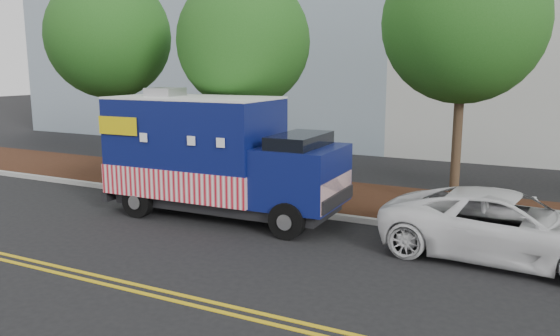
% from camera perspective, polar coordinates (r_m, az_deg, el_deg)
% --- Properties ---
extents(ground, '(120.00, 120.00, 0.00)m').
position_cam_1_polar(ground, '(15.25, -9.62, -4.81)').
color(ground, black).
rests_on(ground, ground).
extents(curb, '(120.00, 0.18, 0.15)m').
position_cam_1_polar(curb, '(16.33, -6.71, -3.43)').
color(curb, '#9E9E99').
rests_on(curb, ground).
extents(mulch_strip, '(120.00, 4.00, 0.15)m').
position_cam_1_polar(mulch_strip, '(18.07, -3.02, -2.02)').
color(mulch_strip, black).
rests_on(mulch_strip, ground).
extents(centerline_near, '(120.00, 0.10, 0.01)m').
position_cam_1_polar(centerline_near, '(12.15, -22.38, -9.46)').
color(centerline_near, gold).
rests_on(centerline_near, ground).
extents(centerline_far, '(120.00, 0.10, 0.01)m').
position_cam_1_polar(centerline_far, '(12.00, -23.29, -9.77)').
color(centerline_far, gold).
rests_on(centerline_far, ground).
extents(tree_a, '(4.39, 4.39, 7.25)m').
position_cam_1_polar(tree_a, '(20.80, -17.45, 12.96)').
color(tree_a, '#38281C').
rests_on(tree_a, ground).
extents(tree_b, '(4.13, 4.13, 6.82)m').
position_cam_1_polar(tree_b, '(17.24, -3.85, 13.00)').
color(tree_b, '#38281C').
rests_on(tree_b, ground).
extents(tree_c, '(4.31, 4.31, 7.31)m').
position_cam_1_polar(tree_c, '(15.68, 18.66, 14.20)').
color(tree_c, '#38281C').
rests_on(tree_c, ground).
extents(sign_post, '(0.06, 0.06, 2.40)m').
position_cam_1_polar(sign_post, '(18.29, -15.19, 1.37)').
color(sign_post, '#473828').
rests_on(sign_post, ground).
extents(food_truck, '(6.58, 2.63, 3.43)m').
position_cam_1_polar(food_truck, '(14.79, -6.96, 0.94)').
color(food_truck, black).
rests_on(food_truck, ground).
extents(white_car, '(5.28, 2.69, 1.43)m').
position_cam_1_polar(white_car, '(12.38, 22.63, -5.66)').
color(white_car, silver).
rests_on(white_car, ground).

